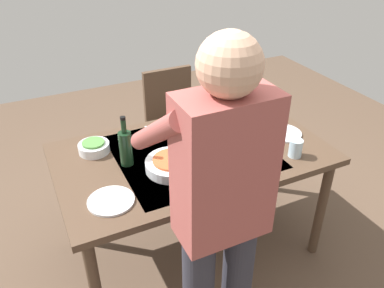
% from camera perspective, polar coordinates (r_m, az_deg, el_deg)
% --- Properties ---
extents(ground_plane, '(6.00, 6.00, 0.00)m').
position_cam_1_polar(ground_plane, '(2.79, -0.00, -14.48)').
color(ground_plane, brown).
extents(dining_table, '(1.58, 0.93, 0.77)m').
position_cam_1_polar(dining_table, '(2.34, -0.00, -2.62)').
color(dining_table, '#4C3828').
rests_on(dining_table, ground_plane).
extents(chair_near, '(0.40, 0.40, 0.91)m').
position_cam_1_polar(chair_near, '(3.17, -2.78, 3.70)').
color(chair_near, '#352114').
rests_on(chair_near, ground_plane).
extents(person_server, '(0.42, 0.61, 1.69)m').
position_cam_1_polar(person_server, '(1.59, 4.05, -9.74)').
color(person_server, '#2D2D38').
rests_on(person_server, ground_plane).
extents(wine_bottle, '(0.07, 0.07, 0.30)m').
position_cam_1_polar(wine_bottle, '(2.16, -9.65, -0.45)').
color(wine_bottle, black).
rests_on(wine_bottle, dining_table).
extents(wine_glass_left, '(0.07, 0.07, 0.15)m').
position_cam_1_polar(wine_glass_left, '(2.02, 4.12, -2.77)').
color(wine_glass_left, white).
rests_on(wine_glass_left, dining_table).
extents(wine_glass_right, '(0.07, 0.07, 0.15)m').
position_cam_1_polar(wine_glass_right, '(2.05, 8.33, -2.52)').
color(wine_glass_right, white).
rests_on(wine_glass_right, dining_table).
extents(water_cup_near_left, '(0.07, 0.07, 0.10)m').
position_cam_1_polar(water_cup_near_left, '(2.64, 7.24, 4.52)').
color(water_cup_near_left, silver).
rests_on(water_cup_near_left, dining_table).
extents(water_cup_near_right, '(0.08, 0.08, 0.11)m').
position_cam_1_polar(water_cup_near_right, '(2.31, 14.87, -0.59)').
color(water_cup_near_right, silver).
rests_on(water_cup_near_right, dining_table).
extents(serving_bowl_pasta, '(0.30, 0.30, 0.07)m').
position_cam_1_polar(serving_bowl_pasta, '(2.14, -2.84, -2.91)').
color(serving_bowl_pasta, silver).
rests_on(serving_bowl_pasta, dining_table).
extents(side_bowl_salad, '(0.18, 0.18, 0.07)m').
position_cam_1_polar(side_bowl_salad, '(2.35, -14.12, -0.42)').
color(side_bowl_salad, silver).
rests_on(side_bowl_salad, dining_table).
extents(dinner_plate_near, '(0.23, 0.23, 0.01)m').
position_cam_1_polar(dinner_plate_near, '(2.54, 13.14, 1.56)').
color(dinner_plate_near, silver).
rests_on(dinner_plate_near, dining_table).
extents(dinner_plate_far, '(0.23, 0.23, 0.01)m').
position_cam_1_polar(dinner_plate_far, '(1.97, -11.72, -8.13)').
color(dinner_plate_far, silver).
rests_on(dinner_plate_far, dining_table).
extents(table_knife, '(0.06, 0.20, 0.00)m').
position_cam_1_polar(table_knife, '(2.51, 0.98, 1.96)').
color(table_knife, silver).
rests_on(table_knife, dining_table).
extents(table_fork, '(0.02, 0.18, 0.00)m').
position_cam_1_polar(table_fork, '(2.50, -6.05, 1.69)').
color(table_fork, silver).
rests_on(table_fork, dining_table).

